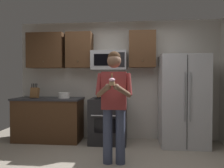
% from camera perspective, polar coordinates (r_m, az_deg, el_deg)
% --- Properties ---
extents(wall_back, '(4.40, 0.10, 2.60)m').
position_cam_1_polar(wall_back, '(4.86, 1.32, 1.02)').
color(wall_back, beige).
rests_on(wall_back, ground).
extents(oven_range, '(0.76, 0.70, 0.93)m').
position_cam_1_polar(oven_range, '(4.57, -0.95, -9.59)').
color(oven_range, black).
rests_on(oven_range, ground).
extents(microwave, '(0.74, 0.41, 0.40)m').
position_cam_1_polar(microwave, '(4.62, -0.79, 6.22)').
color(microwave, '#9EA0A5').
extents(refrigerator, '(0.90, 0.75, 1.80)m').
position_cam_1_polar(refrigerator, '(4.55, 18.18, -4.12)').
color(refrigerator, '#B7BABF').
rests_on(refrigerator, ground).
extents(cabinet_row_upper, '(2.78, 0.36, 0.76)m').
position_cam_1_polar(cabinet_row_upper, '(4.79, -7.65, 8.80)').
color(cabinet_row_upper, '#4C301C').
extents(counter_left, '(1.44, 0.66, 0.92)m').
position_cam_1_polar(counter_left, '(4.90, -16.38, -8.88)').
color(counter_left, '#4C301C').
rests_on(counter_left, ground).
extents(knife_block, '(0.16, 0.15, 0.32)m').
position_cam_1_polar(knife_block, '(4.90, -19.74, -2.16)').
color(knife_block, brown).
rests_on(knife_block, counter_left).
extents(bowl_large_white, '(0.25, 0.25, 0.12)m').
position_cam_1_polar(bowl_large_white, '(4.70, -12.60, -2.91)').
color(bowl_large_white, white).
rests_on(bowl_large_white, counter_left).
extents(person, '(0.60, 0.48, 1.76)m').
position_cam_1_polar(person, '(3.36, 0.53, -4.35)').
color(person, '#383F59').
rests_on(person, ground).
extents(cupcake, '(0.09, 0.09, 0.17)m').
position_cam_1_polar(cupcake, '(3.02, -0.01, 0.63)').
color(cupcake, '#A87F56').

